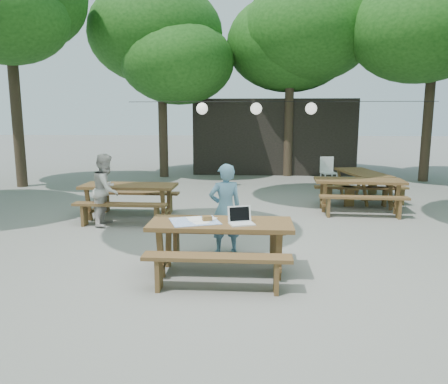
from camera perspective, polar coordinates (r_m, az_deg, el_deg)
ground at (r=7.43m, az=5.84°, el=-7.42°), size 80.00×80.00×0.00m
pavilion at (r=17.62m, az=6.38°, el=7.33°), size 6.00×3.00×2.80m
main_picnic_table at (r=6.20m, az=-0.43°, el=-7.17°), size 2.00×1.58×0.75m
picnic_table_nw at (r=9.62m, az=-12.24°, el=-1.18°), size 2.01×1.61×0.75m
picnic_table_ne at (r=10.61m, az=17.12°, el=-0.36°), size 2.04×1.68×0.75m
picnic_table_far_e at (r=12.03m, az=17.58°, el=0.82°), size 1.90×2.15×0.75m
woman at (r=7.03m, az=0.17°, el=-2.21°), size 0.61×0.50×1.46m
second_person at (r=9.16m, az=-15.12°, el=0.31°), size 0.55×0.71×1.46m
plastic_chair at (r=14.28m, az=13.47°, el=1.88°), size 0.53×0.53×0.90m
laptop at (r=6.00m, az=2.19°, el=-3.58°), size 0.40×0.35×0.24m
tabletop_clutter at (r=6.14m, az=-3.49°, el=-3.74°), size 0.80×0.74×0.08m
paper_lanterns at (r=13.08m, az=4.28°, el=10.83°), size 9.00×0.34×0.38m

